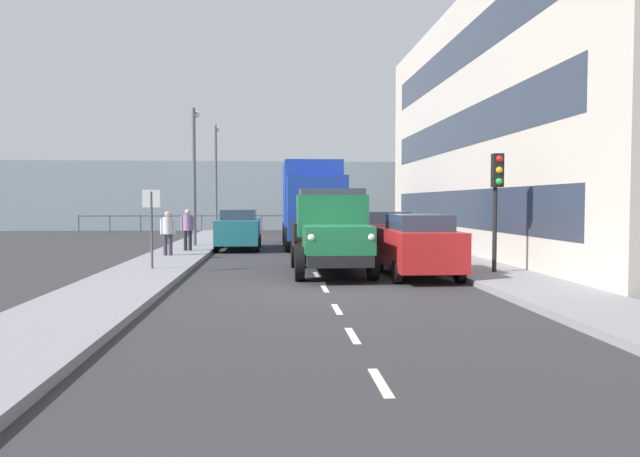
% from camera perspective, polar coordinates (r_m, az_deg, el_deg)
% --- Properties ---
extents(ground_plane, '(80.00, 80.00, 0.00)m').
position_cam_1_polar(ground_plane, '(21.43, -1.27, -2.93)').
color(ground_plane, '#2D2D30').
extents(sidewalk_left, '(2.27, 38.77, 0.15)m').
position_cam_1_polar(sidewalk_left, '(22.21, 11.14, -2.59)').
color(sidewalk_left, gray).
rests_on(sidewalk_left, ground_plane).
extents(sidewalk_right, '(2.27, 38.77, 0.15)m').
position_cam_1_polar(sidewalk_right, '(21.69, -13.99, -2.74)').
color(sidewalk_right, gray).
rests_on(sidewalk_right, ground_plane).
extents(road_centreline_markings, '(0.12, 35.55, 0.01)m').
position_cam_1_polar(road_centreline_markings, '(21.10, -1.22, -3.01)').
color(road_centreline_markings, silver).
rests_on(road_centreline_markings, ground_plane).
extents(building_terrace, '(6.96, 22.90, 9.88)m').
position_cam_1_polar(building_terrace, '(25.27, 20.52, 8.96)').
color(building_terrace, beige).
rests_on(building_terrace, ground_plane).
extents(sea_horizon, '(80.00, 0.80, 5.00)m').
position_cam_1_polar(sea_horizon, '(43.70, -2.94, 3.16)').
color(sea_horizon, '#84939E').
rests_on(sea_horizon, ground_plane).
extents(seawall_railing, '(28.08, 0.08, 1.20)m').
position_cam_1_polar(seawall_railing, '(40.12, -2.79, 0.95)').
color(seawall_railing, '#4C5156').
rests_on(seawall_railing, ground_plane).
extents(truck_vintage_green, '(2.17, 5.64, 2.43)m').
position_cam_1_polar(truck_vintage_green, '(16.73, 1.12, -0.43)').
color(truck_vintage_green, black).
rests_on(truck_vintage_green, ground_plane).
extents(lorry_cargo_blue, '(2.58, 8.20, 3.87)m').
position_cam_1_polar(lorry_cargo_blue, '(27.03, -0.80, 2.62)').
color(lorry_cargo_blue, '#193899').
rests_on(lorry_cargo_blue, ground_plane).
extents(car_red_kerbside_near, '(1.79, 3.99, 1.72)m').
position_cam_1_polar(car_red_kerbside_near, '(16.34, 9.32, -1.54)').
color(car_red_kerbside_near, '#B21E1E').
rests_on(car_red_kerbside_near, ground_plane).
extents(car_maroon_kerbside_1, '(1.85, 3.96, 1.72)m').
position_cam_1_polar(car_maroon_kerbside_1, '(21.03, 6.18, -0.61)').
color(car_maroon_kerbside_1, maroon).
rests_on(car_maroon_kerbside_1, ground_plane).
extents(car_teal_oppositeside_0, '(1.85, 4.27, 1.72)m').
position_cam_1_polar(car_teal_oppositeside_0, '(25.72, -7.83, -0.03)').
color(car_teal_oppositeside_0, '#1E6670').
rests_on(car_teal_oppositeside_0, ground_plane).
extents(pedestrian_near_railing, '(0.53, 0.34, 1.57)m').
position_cam_1_polar(pedestrian_near_railing, '(21.76, -14.44, -0.11)').
color(pedestrian_near_railing, '#383342').
rests_on(pedestrian_near_railing, sidewalk_right).
extents(pedestrian_in_dark_coat, '(0.53, 0.34, 1.61)m').
position_cam_1_polar(pedestrian_in_dark_coat, '(23.76, -12.62, 0.20)').
color(pedestrian_in_dark_coat, black).
rests_on(pedestrian_in_dark_coat, sidewalk_right).
extents(traffic_light_near, '(0.28, 0.41, 3.20)m').
position_cam_1_polar(traffic_light_near, '(16.64, 16.64, 3.90)').
color(traffic_light_near, black).
rests_on(traffic_light_near, sidewalk_left).
extents(lamp_post_promenade, '(0.32, 1.14, 5.99)m').
position_cam_1_polar(lamp_post_promenade, '(26.62, -11.98, 6.17)').
color(lamp_post_promenade, '#59595B').
rests_on(lamp_post_promenade, sidewalk_right).
extents(lamp_post_far, '(0.32, 1.14, 6.68)m').
position_cam_1_polar(lamp_post_far, '(37.74, -9.97, 5.66)').
color(lamp_post_far, '#59595B').
rests_on(lamp_post_far, sidewalk_right).
extents(street_sign, '(0.50, 0.07, 2.25)m').
position_cam_1_polar(street_sign, '(17.57, -15.91, 1.26)').
color(street_sign, '#4C4C4C').
rests_on(street_sign, sidewalk_right).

